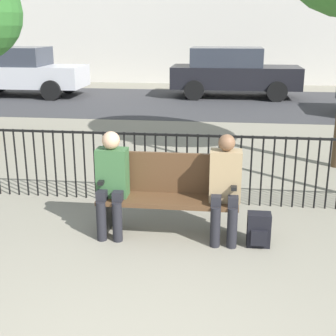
{
  "coord_description": "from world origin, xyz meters",
  "views": [
    {
      "loc": [
        0.61,
        -2.51,
        2.29
      ],
      "look_at": [
        0.0,
        2.35,
        0.8
      ],
      "focal_mm": 50.0,
      "sensor_mm": 36.0,
      "label": 1
    }
  ],
  "objects_px": {
    "park_bench": "(169,192)",
    "backpack": "(259,230)",
    "seated_person_0": "(112,179)",
    "parked_car_1": "(233,72)",
    "parked_car_0": "(20,71)",
    "seated_person_1": "(225,183)"
  },
  "relations": [
    {
      "from": "park_bench",
      "to": "backpack",
      "type": "xyz_separation_m",
      "value": [
        1.01,
        -0.22,
        -0.31
      ]
    },
    {
      "from": "seated_person_1",
      "to": "park_bench",
      "type": "bearing_deg",
      "value": 168.58
    },
    {
      "from": "seated_person_1",
      "to": "backpack",
      "type": "xyz_separation_m",
      "value": [
        0.38,
        -0.1,
        -0.48
      ]
    },
    {
      "from": "park_bench",
      "to": "seated_person_1",
      "type": "relative_size",
      "value": 1.3
    },
    {
      "from": "backpack",
      "to": "parked_car_1",
      "type": "distance_m",
      "value": 11.19
    },
    {
      "from": "park_bench",
      "to": "parked_car_0",
      "type": "relative_size",
      "value": 0.37
    },
    {
      "from": "seated_person_1",
      "to": "parked_car_1",
      "type": "bearing_deg",
      "value": 89.2
    },
    {
      "from": "parked_car_1",
      "to": "seated_person_1",
      "type": "bearing_deg",
      "value": -90.8
    },
    {
      "from": "park_bench",
      "to": "parked_car_1",
      "type": "xyz_separation_m",
      "value": [
        0.78,
        10.94,
        0.35
      ]
    },
    {
      "from": "parked_car_0",
      "to": "parked_car_1",
      "type": "height_order",
      "value": "same"
    },
    {
      "from": "park_bench",
      "to": "parked_car_0",
      "type": "xyz_separation_m",
      "value": [
        -6.36,
        10.34,
        0.35
      ]
    },
    {
      "from": "seated_person_0",
      "to": "parked_car_0",
      "type": "height_order",
      "value": "parked_car_0"
    },
    {
      "from": "seated_person_0",
      "to": "seated_person_1",
      "type": "height_order",
      "value": "seated_person_1"
    },
    {
      "from": "backpack",
      "to": "parked_car_1",
      "type": "xyz_separation_m",
      "value": [
        -0.22,
        11.17,
        0.66
      ]
    },
    {
      "from": "park_bench",
      "to": "seated_person_1",
      "type": "bearing_deg",
      "value": -11.42
    },
    {
      "from": "park_bench",
      "to": "backpack",
      "type": "bearing_deg",
      "value": -12.5
    },
    {
      "from": "parked_car_0",
      "to": "seated_person_0",
      "type": "bearing_deg",
      "value": -61.29
    },
    {
      "from": "park_bench",
      "to": "seated_person_0",
      "type": "height_order",
      "value": "seated_person_0"
    },
    {
      "from": "backpack",
      "to": "parked_car_0",
      "type": "bearing_deg",
      "value": 124.89
    },
    {
      "from": "park_bench",
      "to": "seated_person_0",
      "type": "bearing_deg",
      "value": -168.48
    },
    {
      "from": "park_bench",
      "to": "parked_car_1",
      "type": "bearing_deg",
      "value": 85.91
    },
    {
      "from": "parked_car_0",
      "to": "parked_car_1",
      "type": "bearing_deg",
      "value": 4.83
    }
  ]
}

